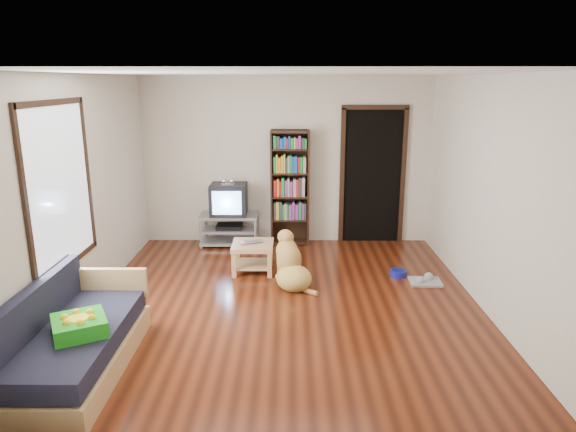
{
  "coord_description": "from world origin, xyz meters",
  "views": [
    {
      "loc": [
        0.06,
        -5.49,
        2.53
      ],
      "look_at": [
        0.03,
        0.64,
        0.9
      ],
      "focal_mm": 32.0,
      "sensor_mm": 36.0,
      "label": 1
    }
  ],
  "objects_px": {
    "bookshelf": "(290,182)",
    "laptop": "(253,243)",
    "coffee_table": "(253,252)",
    "sofa": "(73,343)",
    "tv_stand": "(230,228)",
    "green_cushion": "(79,326)",
    "dog_bowl": "(398,273)",
    "crt_tv": "(229,199)",
    "grey_rag": "(425,282)",
    "dog": "(291,266)"
  },
  "relations": [
    {
      "from": "laptop",
      "to": "bookshelf",
      "type": "relative_size",
      "value": 0.17
    },
    {
      "from": "green_cushion",
      "to": "tv_stand",
      "type": "relative_size",
      "value": 0.47
    },
    {
      "from": "dog_bowl",
      "to": "crt_tv",
      "type": "bearing_deg",
      "value": 150.75
    },
    {
      "from": "bookshelf",
      "to": "sofa",
      "type": "bearing_deg",
      "value": -117.32
    },
    {
      "from": "sofa",
      "to": "coffee_table",
      "type": "xyz_separation_m",
      "value": [
        1.42,
        2.47,
        0.02
      ]
    },
    {
      "from": "dog_bowl",
      "to": "dog",
      "type": "height_order",
      "value": "dog"
    },
    {
      "from": "green_cushion",
      "to": "sofa",
      "type": "bearing_deg",
      "value": 108.93
    },
    {
      "from": "tv_stand",
      "to": "dog",
      "type": "bearing_deg",
      "value": -59.63
    },
    {
      "from": "laptop",
      "to": "tv_stand",
      "type": "relative_size",
      "value": 0.33
    },
    {
      "from": "tv_stand",
      "to": "green_cushion",
      "type": "bearing_deg",
      "value": -102.78
    },
    {
      "from": "green_cushion",
      "to": "laptop",
      "type": "height_order",
      "value": "green_cushion"
    },
    {
      "from": "crt_tv",
      "to": "dog",
      "type": "height_order",
      "value": "crt_tv"
    },
    {
      "from": "bookshelf",
      "to": "grey_rag",
      "type": "bearing_deg",
      "value": -43.6
    },
    {
      "from": "dog_bowl",
      "to": "grey_rag",
      "type": "distance_m",
      "value": 0.39
    },
    {
      "from": "dog_bowl",
      "to": "grey_rag",
      "type": "xyz_separation_m",
      "value": [
        0.3,
        -0.25,
        -0.03
      ]
    },
    {
      "from": "grey_rag",
      "to": "bookshelf",
      "type": "bearing_deg",
      "value": 136.4
    },
    {
      "from": "bookshelf",
      "to": "coffee_table",
      "type": "bearing_deg",
      "value": -111.74
    },
    {
      "from": "dog",
      "to": "coffee_table",
      "type": "bearing_deg",
      "value": 136.55
    },
    {
      "from": "green_cushion",
      "to": "bookshelf",
      "type": "height_order",
      "value": "bookshelf"
    },
    {
      "from": "grey_rag",
      "to": "sofa",
      "type": "distance_m",
      "value": 4.22
    },
    {
      "from": "green_cushion",
      "to": "grey_rag",
      "type": "height_order",
      "value": "green_cushion"
    },
    {
      "from": "grey_rag",
      "to": "crt_tv",
      "type": "relative_size",
      "value": 0.69
    },
    {
      "from": "laptop",
      "to": "grey_rag",
      "type": "distance_m",
      "value": 2.31
    },
    {
      "from": "sofa",
      "to": "coffee_table",
      "type": "height_order",
      "value": "sofa"
    },
    {
      "from": "tv_stand",
      "to": "coffee_table",
      "type": "xyz_separation_m",
      "value": [
        0.45,
        -1.16,
        0.01
      ]
    },
    {
      "from": "laptop",
      "to": "coffee_table",
      "type": "height_order",
      "value": "laptop"
    },
    {
      "from": "dog_bowl",
      "to": "coffee_table",
      "type": "xyz_separation_m",
      "value": [
        -1.95,
        0.16,
        0.24
      ]
    },
    {
      "from": "bookshelf",
      "to": "laptop",
      "type": "bearing_deg",
      "value": -111.28
    },
    {
      "from": "dog_bowl",
      "to": "crt_tv",
      "type": "xyz_separation_m",
      "value": [
        -2.4,
        1.34,
        0.7
      ]
    },
    {
      "from": "green_cushion",
      "to": "tv_stand",
      "type": "bearing_deg",
      "value": 49.47
    },
    {
      "from": "dog_bowl",
      "to": "grey_rag",
      "type": "height_order",
      "value": "dog_bowl"
    },
    {
      "from": "coffee_table",
      "to": "tv_stand",
      "type": "bearing_deg",
      "value": 111.28
    },
    {
      "from": "green_cushion",
      "to": "sofa",
      "type": "distance_m",
      "value": 0.29
    },
    {
      "from": "dog_bowl",
      "to": "crt_tv",
      "type": "height_order",
      "value": "crt_tv"
    },
    {
      "from": "dog_bowl",
      "to": "sofa",
      "type": "relative_size",
      "value": 0.12
    },
    {
      "from": "dog_bowl",
      "to": "sofa",
      "type": "height_order",
      "value": "sofa"
    },
    {
      "from": "laptop",
      "to": "grey_rag",
      "type": "height_order",
      "value": "laptop"
    },
    {
      "from": "grey_rag",
      "to": "dog",
      "type": "distance_m",
      "value": 1.75
    },
    {
      "from": "grey_rag",
      "to": "crt_tv",
      "type": "distance_m",
      "value": 3.22
    },
    {
      "from": "dog_bowl",
      "to": "bookshelf",
      "type": "relative_size",
      "value": 0.12
    },
    {
      "from": "coffee_table",
      "to": "green_cushion",
      "type": "bearing_deg",
      "value": -116.67
    },
    {
      "from": "sofa",
      "to": "tv_stand",
      "type": "bearing_deg",
      "value": 74.98
    },
    {
      "from": "coffee_table",
      "to": "sofa",
      "type": "bearing_deg",
      "value": -119.95
    },
    {
      "from": "bookshelf",
      "to": "dog",
      "type": "bearing_deg",
      "value": -89.6
    },
    {
      "from": "coffee_table",
      "to": "dog",
      "type": "relative_size",
      "value": 0.7
    },
    {
      "from": "dog_bowl",
      "to": "dog",
      "type": "xyz_separation_m",
      "value": [
        -1.44,
        -0.32,
        0.22
      ]
    },
    {
      "from": "green_cushion",
      "to": "sofa",
      "type": "height_order",
      "value": "sofa"
    },
    {
      "from": "green_cushion",
      "to": "grey_rag",
      "type": "xyz_separation_m",
      "value": [
        3.55,
        2.18,
        -0.48
      ]
    },
    {
      "from": "crt_tv",
      "to": "coffee_table",
      "type": "relative_size",
      "value": 1.05
    },
    {
      "from": "tv_stand",
      "to": "bookshelf",
      "type": "distance_m",
      "value": 1.2
    }
  ]
}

